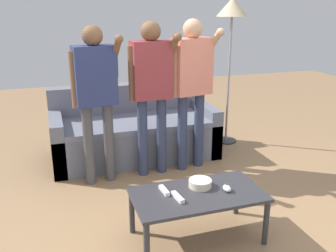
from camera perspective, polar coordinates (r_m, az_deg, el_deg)
name	(u,v)px	position (r m, az deg, el deg)	size (l,w,h in m)	color
ground_plane	(192,219)	(3.30, 3.73, -14.05)	(12.00, 12.00, 0.00)	#93704C
couch	(134,132)	(4.49, -5.32, -0.94)	(1.92, 0.88, 0.83)	slate
coffee_table	(198,199)	(2.89, 4.61, -11.10)	(1.00, 0.53, 0.40)	#2D2D33
snack_bowl	(200,183)	(2.94, 4.98, -8.78)	(0.18, 0.18, 0.06)	beige
game_remote_nunchuk	(227,188)	(2.91, 9.08, -9.46)	(0.06, 0.09, 0.05)	white
floor_lamp	(232,16)	(4.76, 9.84, 16.35)	(0.39, 0.39, 1.84)	#2D2D33
player_left	(96,88)	(3.65, -11.10, 5.83)	(0.49, 0.33, 1.58)	#47474C
player_center	(152,82)	(3.78, -2.56, 6.84)	(0.49, 0.36, 1.61)	#2D3856
player_right	(192,78)	(3.93, 3.70, 7.42)	(0.51, 0.34, 1.63)	#2D3856
game_remote_wand_near	(178,197)	(2.77, 1.51, -10.91)	(0.05, 0.16, 0.03)	white
game_remote_wand_far	(164,190)	(2.86, -0.60, -9.90)	(0.05, 0.15, 0.03)	white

